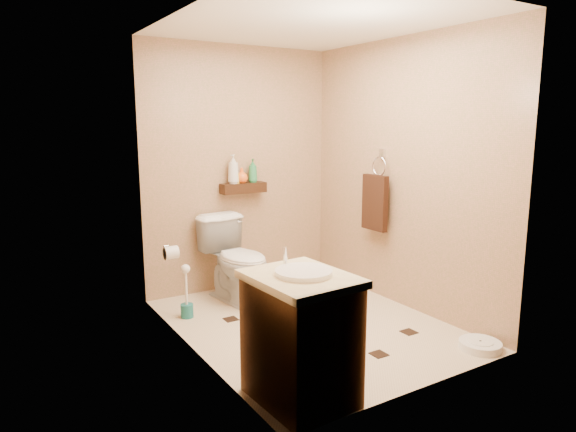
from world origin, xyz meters
TOP-DOWN VIEW (x-y plane):
  - ground at (0.00, 0.00)m, footprint 2.50×2.50m
  - wall_back at (0.00, 1.25)m, footprint 2.00×0.04m
  - wall_front at (0.00, -1.25)m, footprint 2.00×0.04m
  - wall_left at (-1.00, 0.00)m, footprint 0.04×2.50m
  - wall_right at (1.00, 0.00)m, footprint 0.04×2.50m
  - ceiling at (0.00, 0.00)m, footprint 2.00×2.50m
  - wall_shelf at (0.00, 1.17)m, footprint 0.46×0.14m
  - floor_accents at (0.05, -0.07)m, footprint 1.21×1.37m
  - toilet at (-0.25, 0.83)m, footprint 0.54×0.83m
  - vanity at (-0.70, -0.95)m, footprint 0.56×0.67m
  - bathroom_scale at (0.82, -1.07)m, footprint 0.39×0.39m
  - toilet_brush at (-0.81, 0.68)m, footprint 0.11×0.11m
  - towel_ring at (0.91, 0.25)m, footprint 0.12×0.30m
  - toilet_paper at (-0.94, 0.65)m, footprint 0.12×0.11m
  - bottle_a at (-0.11, 1.17)m, footprint 0.16×0.16m
  - bottle_b at (-0.09, 1.17)m, footprint 0.09×0.09m
  - bottle_c at (-0.02, 1.17)m, footprint 0.15×0.15m
  - bottle_d at (0.11, 1.17)m, footprint 0.11×0.11m

SIDE VIEW (x-z plane):
  - ground at x=0.00m, z-range 0.00..0.00m
  - floor_accents at x=0.05m, z-range 0.00..0.01m
  - bathroom_scale at x=0.82m, z-range 0.00..0.06m
  - toilet_brush at x=-0.81m, z-range -0.07..0.40m
  - toilet at x=-0.25m, z-range 0.00..0.79m
  - vanity at x=-0.70m, z-range -0.05..0.86m
  - toilet_paper at x=-0.94m, z-range 0.54..0.66m
  - towel_ring at x=0.91m, z-range 0.57..1.33m
  - wall_shelf at x=0.00m, z-range 0.97..1.07m
  - bottle_c at x=-0.02m, z-range 1.07..1.22m
  - bottle_b at x=-0.09m, z-range 1.07..1.23m
  - bottle_d at x=0.11m, z-range 1.07..1.31m
  - wall_back at x=0.00m, z-range 0.00..2.40m
  - wall_front at x=0.00m, z-range 0.00..2.40m
  - wall_left at x=-1.00m, z-range 0.00..2.40m
  - wall_right at x=1.00m, z-range 0.00..2.40m
  - bottle_a at x=-0.11m, z-range 1.07..1.36m
  - ceiling at x=0.00m, z-range 2.39..2.41m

